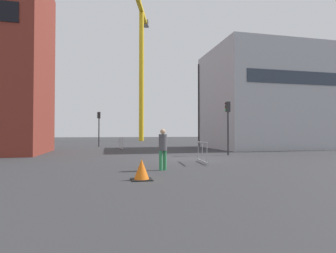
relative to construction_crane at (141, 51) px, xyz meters
The scene contains 10 objects.
ground 38.59m from the construction_crane, 92.47° to the right, with size 160.00×160.00×0.00m, color #333335.
office_block 30.32m from the construction_crane, 67.17° to the right, with size 13.80×8.93×9.74m.
construction_crane is the anchor object (origin of this frame).
streetlamp_tall 24.68m from the construction_crane, 79.41° to the right, with size 1.79×0.76×9.19m.
traffic_light_far 35.98m from the construction_crane, 86.53° to the right, with size 0.38×0.27×3.67m.
traffic_light_verge 25.46m from the construction_crane, 109.29° to the right, with size 0.39×0.29×3.78m.
pedestrian_walking 42.51m from the construction_crane, 95.59° to the right, with size 0.34×0.34×1.70m.
safety_barrier_mid_span 40.57m from the construction_crane, 92.12° to the right, with size 0.27×2.05×1.08m.
safety_barrier_front 29.82m from the construction_crane, 101.14° to the right, with size 0.32×1.84×1.08m.
traffic_cone_striped 44.78m from the construction_crane, 96.86° to the right, with size 0.67×0.67×0.68m.
Camera 1 is at (-4.58, -15.51, 1.54)m, focal length 29.09 mm.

